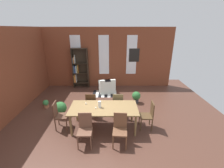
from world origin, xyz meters
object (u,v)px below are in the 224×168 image
at_px(dining_chair_near_left, 85,128).
at_px(dining_chair_far_right, 118,104).
at_px(dining_chair_head_left, 59,114).
at_px(dining_chair_head_right, 148,114).
at_px(dining_chair_far_left, 91,104).
at_px(vase_on_table, 100,104).
at_px(dining_chair_near_right, 120,128).
at_px(potted_plant_corner, 60,109).
at_px(potted_plant_by_shelf, 46,104).
at_px(bookshelf_tall, 79,68).
at_px(potted_plant_window, 136,96).
at_px(armchair_white, 107,87).
at_px(dining_table, 104,109).

bearing_deg(dining_chair_near_left, dining_chair_far_right, 56.33).
bearing_deg(dining_chair_head_left, dining_chair_head_right, 0.04).
distance_m(dining_chair_far_left, dining_chair_head_left, 1.22).
bearing_deg(vase_on_table, dining_chair_near_right, -49.75).
bearing_deg(dining_chair_far_left, dining_chair_near_right, -56.02).
bearing_deg(potted_plant_corner, vase_on_table, -24.22).
height_order(dining_chair_far_left, dining_chair_far_right, same).
xyz_separation_m(vase_on_table, potted_plant_corner, (-1.55, 0.70, -0.56)).
relative_size(dining_chair_far_right, dining_chair_head_left, 1.00).
bearing_deg(potted_plant_by_shelf, dining_chair_far_left, -17.41).
distance_m(bookshelf_tall, potted_plant_window, 3.59).
xyz_separation_m(dining_chair_head_right, armchair_white, (-1.47, 3.08, -0.23)).
relative_size(bookshelf_tall, potted_plant_corner, 3.66).
height_order(vase_on_table, bookshelf_tall, bookshelf_tall).
relative_size(dining_table, armchair_white, 2.31).
height_order(armchair_white, potted_plant_window, armchair_white).
distance_m(dining_chair_far_right, dining_chair_head_left, 2.09).
bearing_deg(dining_chair_near_left, dining_chair_far_left, 90.13).
height_order(vase_on_table, potted_plant_window, vase_on_table).
bearing_deg(dining_chair_head_left, armchair_white, 64.64).
bearing_deg(dining_table, dining_chair_head_left, -179.83).
xyz_separation_m(dining_chair_far_left, potted_plant_window, (1.85, 1.10, -0.21)).
height_order(dining_chair_head_left, potted_plant_window, dining_chair_head_left).
bearing_deg(dining_chair_near_left, potted_plant_by_shelf, 133.90).
bearing_deg(dining_chair_far_left, dining_table, -56.04).
bearing_deg(vase_on_table, dining_chair_far_left, 116.63).
distance_m(dining_table, bookshelf_tall, 4.12).
distance_m(dining_table, vase_on_table, 0.22).
bearing_deg(potted_plant_window, dining_chair_head_left, -146.92).
distance_m(dining_chair_near_left, dining_chair_head_left, 1.22).
relative_size(dining_chair_far_right, dining_chair_head_right, 1.00).
bearing_deg(dining_chair_far_left, dining_chair_head_left, -142.62).
xyz_separation_m(dining_chair_near_right, potted_plant_corner, (-2.17, 1.43, -0.18)).
distance_m(vase_on_table, potted_plant_by_shelf, 2.84).
relative_size(vase_on_table, bookshelf_tall, 0.10).
height_order(dining_chair_head_left, potted_plant_corner, dining_chair_head_left).
relative_size(dining_chair_head_right, potted_plant_by_shelf, 2.70).
relative_size(vase_on_table, dining_chair_far_left, 0.23).
bearing_deg(potted_plant_by_shelf, dining_chair_head_left, -52.52).
relative_size(dining_chair_near_right, potted_plant_by_shelf, 2.70).
xyz_separation_m(dining_chair_near_left, potted_plant_window, (1.85, 2.57, -0.21)).
relative_size(dining_chair_far_right, potted_plant_corner, 1.59).
relative_size(vase_on_table, dining_chair_near_right, 0.23).
bearing_deg(dining_chair_far_left, potted_plant_corner, -178.10).
xyz_separation_m(dining_chair_near_left, dining_chair_head_right, (1.96, 0.73, 0.00)).
xyz_separation_m(dining_chair_head_left, potted_plant_window, (2.82, 1.84, -0.21)).
bearing_deg(dining_chair_near_left, potted_plant_corner, 129.56).
relative_size(dining_chair_near_left, potted_plant_by_shelf, 2.70).
distance_m(armchair_white, potted_plant_corner, 2.91).
bearing_deg(dining_table, potted_plant_corner, 157.42).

